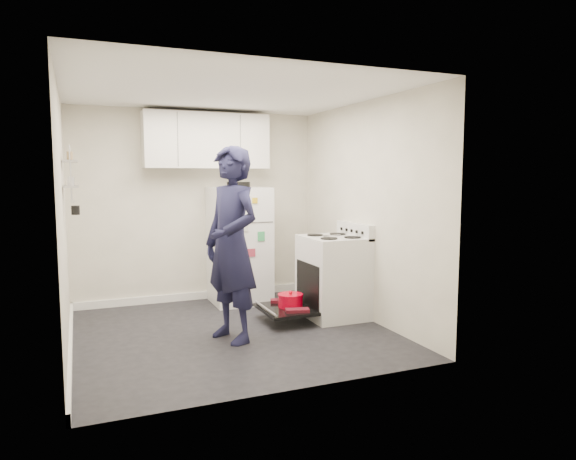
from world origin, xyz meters
name	(u,v)px	position (x,y,z in m)	size (l,w,h in m)	color
room	(228,219)	(-0.03, 0.03, 1.21)	(3.21, 3.21, 2.51)	black
electric_range	(332,277)	(1.26, 0.15, 0.47)	(0.66, 0.76, 1.10)	silver
open_oven_door	(288,305)	(0.70, 0.16, 0.19)	(0.55, 0.71, 0.23)	black
refrigerator	(239,245)	(0.46, 1.25, 0.76)	(0.72, 0.74, 1.58)	white
upper_cabinets	(207,141)	(0.10, 1.43, 2.10)	(1.60, 0.33, 0.70)	silver
wall_shelf_rack	(71,174)	(-1.52, 0.49, 1.68)	(0.14, 0.60, 0.61)	#B2B2B7
person	(232,244)	(-0.06, -0.23, 0.98)	(0.71, 0.47, 1.95)	#161733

